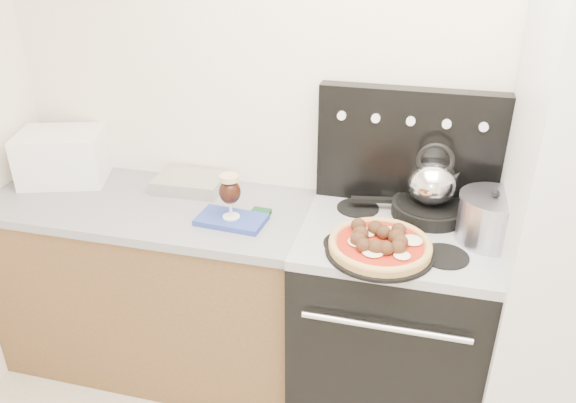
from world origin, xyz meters
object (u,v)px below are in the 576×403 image
(beer_glass, at_px, (230,196))
(stove_body, at_px, (388,326))
(oven_mitt, at_px, (231,220))
(pizza, at_px, (380,243))
(base_cabinet, at_px, (158,287))
(pizza_pan, at_px, (380,251))
(stock_pot, at_px, (491,220))
(skillet, at_px, (429,209))
(tea_kettle, at_px, (433,179))
(toaster_oven, at_px, (63,156))

(beer_glass, bearing_deg, stove_body, 5.45)
(oven_mitt, bearing_deg, pizza, -10.19)
(base_cabinet, distance_m, pizza_pan, 1.18)
(stock_pot, bearing_deg, pizza, -154.28)
(stock_pot, bearing_deg, base_cabinet, 179.52)
(pizza, distance_m, stock_pot, 0.44)
(base_cabinet, bearing_deg, pizza, -10.84)
(skillet, height_order, tea_kettle, tea_kettle)
(base_cabinet, height_order, oven_mitt, oven_mitt)
(toaster_oven, distance_m, oven_mitt, 0.94)
(base_cabinet, xyz_separation_m, stock_pot, (1.44, -0.01, 0.58))
(base_cabinet, height_order, toaster_oven, toaster_oven)
(stove_body, distance_m, toaster_oven, 1.69)
(base_cabinet, relative_size, stock_pot, 5.91)
(tea_kettle, bearing_deg, stock_pot, -45.00)
(base_cabinet, bearing_deg, oven_mitt, -11.77)
(stove_body, xyz_separation_m, toaster_oven, (-1.59, 0.14, 0.58))
(pizza, bearing_deg, pizza_pan, 180.00)
(stove_body, distance_m, tea_kettle, 0.68)
(stove_body, height_order, toaster_oven, toaster_oven)
(base_cabinet, bearing_deg, skillet, 6.45)
(base_cabinet, bearing_deg, toaster_oven, 166.37)
(pizza, bearing_deg, oven_mitt, 169.81)
(base_cabinet, height_order, stove_body, stove_body)
(skillet, relative_size, tea_kettle, 1.39)
(stove_body, bearing_deg, oven_mitt, -174.55)
(pizza, relative_size, tea_kettle, 1.71)
(beer_glass, bearing_deg, base_cabinet, 168.23)
(oven_mitt, relative_size, skillet, 0.90)
(base_cabinet, height_order, pizza_pan, pizza_pan)
(stove_body, height_order, beer_glass, beer_glass)
(stove_body, bearing_deg, stock_pot, 2.19)
(skillet, distance_m, tea_kettle, 0.14)
(base_cabinet, bearing_deg, stock_pot, -0.48)
(pizza_pan, height_order, pizza, pizza)
(stove_body, xyz_separation_m, stock_pot, (0.34, 0.01, 0.57))
(pizza_pan, xyz_separation_m, skillet, (0.17, 0.34, 0.02))
(beer_glass, relative_size, pizza, 0.51)
(pizza_pan, distance_m, pizza, 0.03)
(skillet, relative_size, stock_pot, 1.26)
(oven_mitt, bearing_deg, base_cabinet, 168.23)
(skillet, distance_m, stock_pot, 0.28)
(stove_body, height_order, pizza_pan, pizza_pan)
(stove_body, distance_m, oven_mitt, 0.83)
(base_cabinet, relative_size, pizza, 3.83)
(stove_body, xyz_separation_m, pizza_pan, (-0.05, -0.18, 0.49))
(beer_glass, distance_m, pizza_pan, 0.64)
(beer_glass, height_order, stock_pot, beer_glass)
(pizza_pan, distance_m, skillet, 0.38)
(pizza_pan, bearing_deg, base_cabinet, 169.16)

